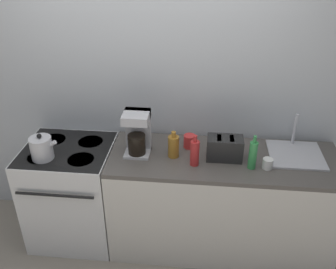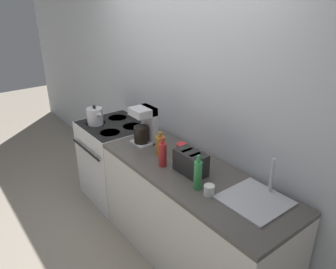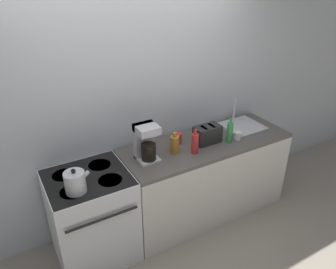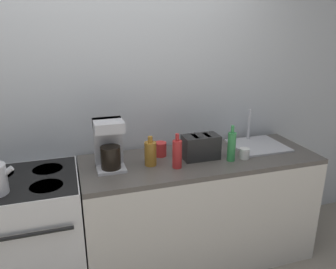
# 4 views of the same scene
# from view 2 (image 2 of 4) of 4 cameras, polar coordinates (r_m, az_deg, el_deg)

# --- Properties ---
(ground_plane) EXTENTS (12.00, 12.00, 0.00)m
(ground_plane) POSITION_cam_2_polar(r_m,az_deg,el_deg) (3.46, -7.97, -16.83)
(ground_plane) COLOR gray
(wall_back) EXTENTS (8.00, 0.05, 2.60)m
(wall_back) POSITION_cam_2_polar(r_m,az_deg,el_deg) (3.17, 1.89, 6.54)
(wall_back) COLOR silver
(wall_back) RESTS_ON ground_plane
(stove) EXTENTS (0.72, 0.69, 0.90)m
(stove) POSITION_cam_2_polar(r_m,az_deg,el_deg) (3.79, -8.97, -4.45)
(stove) COLOR silver
(stove) RESTS_ON ground_plane
(counter_block) EXTENTS (1.82, 0.66, 0.90)m
(counter_block) POSITION_cam_2_polar(r_m,az_deg,el_deg) (2.91, 3.97, -14.28)
(counter_block) COLOR silver
(counter_block) RESTS_ON ground_plane
(kettle) EXTENTS (0.21, 0.17, 0.22)m
(kettle) POSITION_cam_2_polar(r_m,az_deg,el_deg) (3.62, -12.59, 3.13)
(kettle) COLOR silver
(kettle) RESTS_ON stove
(toaster) EXTENTS (0.27, 0.15, 0.18)m
(toaster) POSITION_cam_2_polar(r_m,az_deg,el_deg) (2.61, 3.98, -4.86)
(toaster) COLOR black
(toaster) RESTS_ON counter_block
(coffee_maker) EXTENTS (0.20, 0.20, 0.36)m
(coffee_maker) POSITION_cam_2_polar(r_m,az_deg,el_deg) (3.07, -4.02, 1.62)
(coffee_maker) COLOR #B7B7BC
(coffee_maker) RESTS_ON counter_block
(sink_tray) EXTENTS (0.42, 0.41, 0.28)m
(sink_tray) POSITION_cam_2_polar(r_m,az_deg,el_deg) (2.39, 15.00, -10.77)
(sink_tray) COLOR #B7B7BC
(sink_tray) RESTS_ON counter_block
(bottle_red) EXTENTS (0.07, 0.07, 0.25)m
(bottle_red) POSITION_cam_2_polar(r_m,az_deg,el_deg) (2.69, -0.96, -3.46)
(bottle_red) COLOR #B72828
(bottle_red) RESTS_ON counter_block
(bottle_amber) EXTENTS (0.09, 0.09, 0.22)m
(bottle_amber) POSITION_cam_2_polar(r_m,az_deg,el_deg) (2.87, -1.36, -1.92)
(bottle_amber) COLOR #9E6B23
(bottle_amber) RESTS_ON counter_block
(bottle_green) EXTENTS (0.06, 0.06, 0.27)m
(bottle_green) POSITION_cam_2_polar(r_m,az_deg,el_deg) (2.40, 5.20, -6.99)
(bottle_green) COLOR #338C47
(bottle_green) RESTS_ON counter_block
(cup_white) EXTENTS (0.08, 0.08, 0.08)m
(cup_white) POSITION_cam_2_polar(r_m,az_deg,el_deg) (2.38, 7.17, -9.61)
(cup_white) COLOR white
(cup_white) RESTS_ON counter_block
(cup_red) EXTENTS (0.09, 0.09, 0.11)m
(cup_red) POSITION_cam_2_polar(r_m,az_deg,el_deg) (2.89, 2.40, -2.59)
(cup_red) COLOR red
(cup_red) RESTS_ON counter_block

